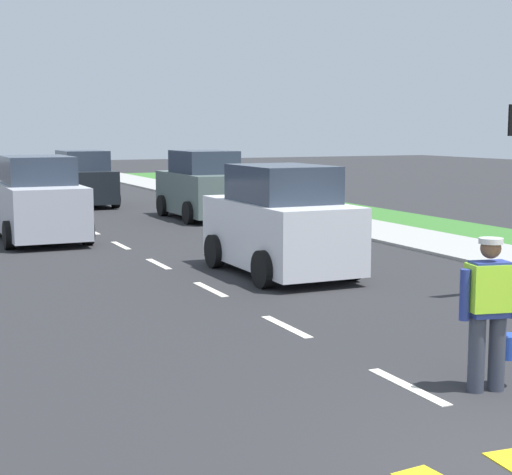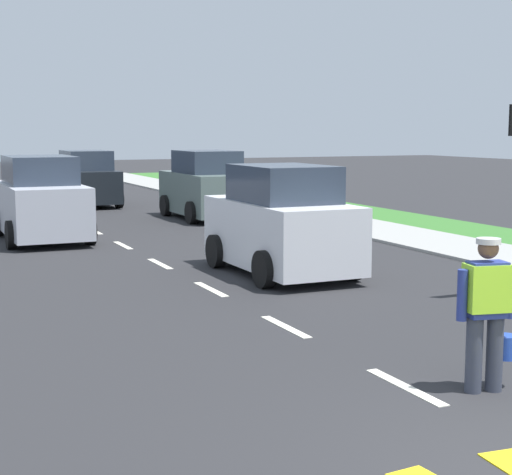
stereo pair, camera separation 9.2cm
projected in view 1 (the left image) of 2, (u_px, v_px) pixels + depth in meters
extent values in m
plane|color=#28282B|center=(68.00, 220.00, 25.49)|extent=(96.00, 96.00, 0.00)
cube|color=#9E9E99|center=(486.00, 254.00, 18.51)|extent=(2.40, 72.00, 0.14)
cube|color=silver|center=(408.00, 386.00, 8.97)|extent=(0.14, 1.40, 0.01)
cube|color=silver|center=(286.00, 327.00, 11.68)|extent=(0.14, 1.40, 0.01)
cube|color=silver|center=(210.00, 289.00, 14.38)|extent=(0.14, 1.40, 0.01)
cube|color=silver|center=(158.00, 264.00, 17.09)|extent=(0.14, 1.40, 0.01)
cube|color=silver|center=(121.00, 245.00, 19.80)|extent=(0.14, 1.40, 0.01)
cube|color=silver|center=(92.00, 231.00, 22.51)|extent=(0.14, 1.40, 0.01)
cube|color=silver|center=(70.00, 220.00, 25.22)|extent=(0.14, 1.40, 0.01)
cube|color=silver|center=(52.00, 212.00, 27.93)|extent=(0.14, 1.40, 0.01)
cube|color=silver|center=(37.00, 204.00, 30.63)|extent=(0.14, 1.40, 0.01)
cube|color=silver|center=(24.00, 198.00, 33.34)|extent=(0.14, 1.40, 0.01)
cube|color=silver|center=(14.00, 193.00, 36.05)|extent=(0.14, 1.40, 0.01)
cube|color=silver|center=(4.00, 188.00, 38.76)|extent=(0.14, 1.40, 0.01)
cylinder|color=#383D4C|center=(476.00, 355.00, 8.75)|extent=(0.18, 0.18, 0.82)
cylinder|color=#383D4C|center=(497.00, 353.00, 8.81)|extent=(0.18, 0.18, 0.82)
cube|color=navy|center=(489.00, 289.00, 8.69)|extent=(0.44, 0.32, 0.60)
cube|color=#A5EA33|center=(489.00, 287.00, 8.68)|extent=(0.51, 0.37, 0.51)
cylinder|color=navy|center=(465.00, 295.00, 8.63)|extent=(0.11, 0.11, 0.55)
sphere|color=brown|center=(491.00, 248.00, 8.63)|extent=(0.22, 0.22, 0.22)
cylinder|color=silver|center=(491.00, 241.00, 8.62)|extent=(0.26, 0.26, 0.06)
cylinder|color=#2347B7|center=(507.00, 346.00, 8.94)|extent=(0.26, 0.26, 0.26)
cube|color=silver|center=(280.00, 233.00, 15.87)|extent=(1.75, 3.83, 1.24)
cube|color=#2D3847|center=(282.00, 183.00, 15.65)|extent=(1.54, 2.11, 0.70)
cylinder|color=black|center=(215.00, 251.00, 16.63)|extent=(0.22, 0.68, 0.68)
cylinder|color=black|center=(293.00, 246.00, 17.36)|extent=(0.22, 0.68, 0.68)
cylinder|color=black|center=(264.00, 269.00, 14.49)|extent=(0.22, 0.68, 0.68)
cylinder|color=black|center=(351.00, 262.00, 15.22)|extent=(0.22, 0.68, 0.68)
cube|color=black|center=(83.00, 185.00, 29.98)|extent=(1.76, 4.00, 1.15)
cube|color=#2D3847|center=(82.00, 160.00, 29.77)|extent=(1.55, 2.20, 0.70)
cylinder|color=black|center=(52.00, 195.00, 30.79)|extent=(0.22, 0.68, 0.68)
cylinder|color=black|center=(99.00, 193.00, 31.53)|extent=(0.22, 0.68, 0.68)
cylinder|color=black|center=(65.00, 200.00, 28.55)|extent=(0.22, 0.68, 0.68)
cylinder|color=black|center=(115.00, 198.00, 29.28)|extent=(0.22, 0.68, 0.68)
cube|color=silver|center=(39.00, 209.00, 20.66)|extent=(1.82, 4.21, 1.25)
cube|color=#2D3847|center=(37.00, 170.00, 20.63)|extent=(1.60, 2.32, 0.70)
cylinder|color=black|center=(88.00, 231.00, 19.92)|extent=(0.22, 0.68, 0.68)
cylinder|color=black|center=(9.00, 235.00, 19.16)|extent=(0.22, 0.68, 0.68)
cylinder|color=black|center=(66.00, 220.00, 22.28)|extent=(0.22, 0.68, 0.68)
cube|color=slate|center=(203.00, 193.00, 25.70)|extent=(1.81, 4.05, 1.26)
cube|color=#2D3847|center=(204.00, 162.00, 25.48)|extent=(1.59, 2.23, 0.70)
cylinder|color=black|center=(163.00, 206.00, 26.52)|extent=(0.22, 0.68, 0.68)
cylinder|color=black|center=(216.00, 203.00, 27.28)|extent=(0.22, 0.68, 0.68)
cylinder|color=black|center=(189.00, 213.00, 24.25)|extent=(0.22, 0.68, 0.68)
cylinder|color=black|center=(246.00, 210.00, 25.01)|extent=(0.22, 0.68, 0.68)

